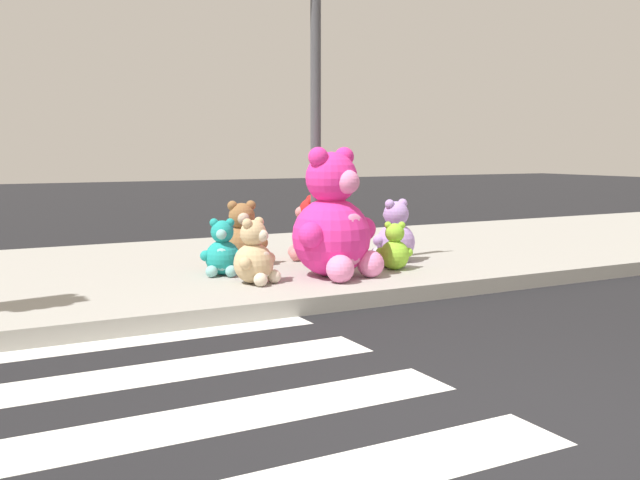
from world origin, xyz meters
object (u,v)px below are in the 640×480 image
(plush_pink_large, at_px, (334,225))
(plush_lavender, at_px, (394,236))
(plush_red, at_px, (310,234))
(plush_lime, at_px, (394,250))
(sign_pole, at_px, (316,105))
(plush_tan, at_px, (255,257))
(plush_teal, at_px, (222,253))
(plush_brown, at_px, (242,240))

(plush_pink_large, xyz_separation_m, plush_lavender, (1.07, 0.53, -0.23))
(plush_red, distance_m, plush_lime, 1.13)
(plush_lime, bearing_deg, plush_lavender, 56.20)
(sign_pole, bearing_deg, plush_tan, -148.69)
(plush_lavender, bearing_deg, plush_red, 143.46)
(plush_pink_large, relative_size, plush_lime, 2.52)
(plush_lime, distance_m, plush_tan, 1.59)
(plush_pink_large, xyz_separation_m, plush_tan, (-0.83, 0.02, -0.26))
(plush_teal, xyz_separation_m, plush_brown, (0.39, 0.44, 0.05))
(plush_lime, height_order, plush_teal, plush_teal)
(plush_red, distance_m, plush_brown, 0.86)
(plush_teal, height_order, plush_brown, plush_brown)
(plush_red, relative_size, plush_teal, 1.29)
(plush_pink_large, distance_m, plush_brown, 1.18)
(plush_lime, relative_size, plush_lavender, 0.72)
(plush_red, xyz_separation_m, plush_lavender, (0.77, -0.57, -0.01))
(plush_tan, bearing_deg, plush_teal, 101.22)
(sign_pole, relative_size, plush_pink_large, 2.53)
(plush_red, height_order, plush_tan, plush_red)
(plush_pink_large, height_order, plush_brown, plush_pink_large)
(sign_pole, bearing_deg, plush_lavender, -3.14)
(plush_lavender, distance_m, plush_brown, 1.69)
(plush_lime, height_order, plush_tan, plush_tan)
(sign_pole, distance_m, plush_teal, 1.81)
(plush_red, relative_size, plush_tan, 1.18)
(sign_pole, relative_size, plush_lavender, 4.58)
(sign_pole, bearing_deg, plush_teal, -179.71)
(plush_red, bearing_deg, plush_lime, -65.90)
(plush_lavender, height_order, plush_tan, plush_lavender)
(plush_pink_large, distance_m, plush_teal, 1.14)
(sign_pole, xyz_separation_m, plush_tan, (-0.94, -0.57, -1.45))
(plush_red, bearing_deg, plush_tan, -136.22)
(plush_tan, bearing_deg, plush_red, 43.78)
(plush_pink_large, bearing_deg, plush_lavender, 26.51)
(plush_pink_large, bearing_deg, plush_red, 74.68)
(plush_pink_large, distance_m, plush_red, 1.16)
(sign_pole, height_order, plush_brown, sign_pole)
(sign_pole, relative_size, plush_tan, 5.20)
(plush_teal, bearing_deg, sign_pole, 0.29)
(plush_lime, xyz_separation_m, plush_brown, (-1.31, 0.95, 0.08))
(plush_tan, bearing_deg, sign_pole, 31.31)
(plush_brown, height_order, plush_tan, plush_brown)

